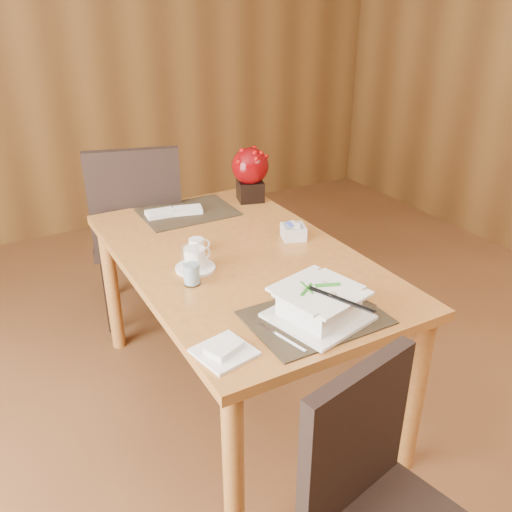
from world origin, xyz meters
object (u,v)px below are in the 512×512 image
water_glass (191,266)px  bread_plate (224,352)px  near_chair (382,505)px  creamer_jug (197,245)px  dining_table (240,276)px  coffee_cup (195,260)px  berry_decor (250,171)px  far_chair (138,226)px  soup_setting (319,305)px  sugar_caddy (293,232)px

water_glass → bread_plate: 0.46m
near_chair → creamer_jug: bearing=78.2°
dining_table → coffee_cup: 0.25m
berry_decor → far_chair: (-0.52, 0.33, -0.32)m
soup_setting → creamer_jug: bearing=88.7°
bread_plate → far_chair: (0.19, 1.46, -0.17)m
water_glass → bread_plate: size_ratio=0.95×
dining_table → far_chair: (-0.16, 0.88, -0.06)m
water_glass → sugar_caddy: 0.58m
near_chair → berry_decor: bearing=61.3°
soup_setting → bread_plate: soup_setting is taller
water_glass → far_chair: (0.11, 1.01, -0.24)m
creamer_jug → far_chair: 0.79m
soup_setting → creamer_jug: (-0.15, 0.68, -0.03)m
creamer_jug → near_chair: size_ratio=0.09×
soup_setting → bread_plate: bearing=169.2°
dining_table → coffee_cup: size_ratio=9.41×
water_glass → near_chair: 1.02m
dining_table → coffee_cup: (-0.21, -0.02, 0.14)m
soup_setting → sugar_caddy: 0.66m
water_glass → sugar_caddy: size_ratio=1.53×
berry_decor → far_chair: 0.69m
dining_table → near_chair: 1.11m
dining_table → bread_plate: 0.69m
near_chair → coffee_cup: bearing=81.8°
creamer_jug → dining_table: bearing=-23.4°
bread_plate → far_chair: size_ratio=0.15×
dining_table → water_glass: bearing=-154.5°
coffee_cup → creamer_jug: (0.07, 0.14, -0.01)m
berry_decor → dining_table: bearing=-122.7°
sugar_caddy → creamer_jug: bearing=169.3°
near_chair → dining_table: bearing=70.7°
creamer_jug → sugar_caddy: bearing=5.6°
berry_decor → bread_plate: bearing=-122.2°
creamer_jug → sugar_caddy: 0.44m
sugar_caddy → bread_plate: 0.89m
soup_setting → far_chair: size_ratio=0.33×
near_chair → far_chair: 1.97m
soup_setting → water_glass: 0.51m
sugar_caddy → far_chair: size_ratio=0.10×
dining_table → creamer_jug: 0.22m
water_glass → creamer_jug: bearing=62.7°
berry_decor → far_chair: bearing=147.5°
water_glass → bread_plate: water_glass is taller
creamer_jug → sugar_caddy: (0.43, -0.08, 0.00)m
soup_setting → bread_plate: size_ratio=2.12×
dining_table → bread_plate: bearing=-121.7°
near_chair → far_chair: far_chair is taller
water_glass → sugar_caddy: bearing=16.4°
water_glass → far_chair: 1.05m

